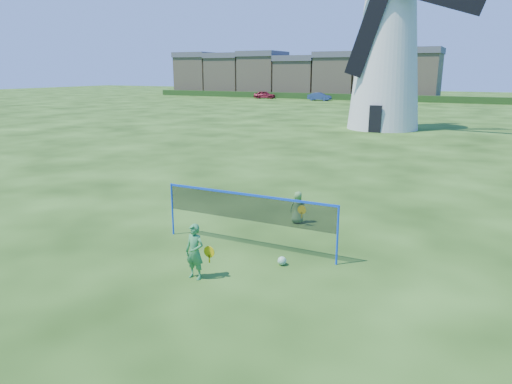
{
  "coord_description": "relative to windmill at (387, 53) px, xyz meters",
  "views": [
    {
      "loc": [
        5.66,
        -10.46,
        4.72
      ],
      "look_at": [
        0.2,
        0.5,
        1.5
      ],
      "focal_mm": 32.49,
      "sensor_mm": 36.0,
      "label": 1
    }
  ],
  "objects": [
    {
      "name": "car_left",
      "position": [
        -27.39,
        34.71,
        -5.42
      ],
      "size": [
        4.0,
        2.24,
        1.29
      ],
      "primitive_type": "imported",
      "rotation": [
        0.0,
        0.0,
        1.77
      ],
      "color": "maroon",
      "rests_on": "ground"
    },
    {
      "name": "player_boy",
      "position": [
        2.81,
        -26.36,
        -5.55
      ],
      "size": [
        0.64,
        0.44,
        1.03
      ],
      "rotation": [
        0.0,
        0.0,
        3.32
      ],
      "color": "#508640",
      "rests_on": "ground"
    },
    {
      "name": "play_ball",
      "position": [
        3.67,
        -29.62,
        -5.96
      ],
      "size": [
        0.22,
        0.22,
        0.22
      ],
      "primitive_type": "sphere",
      "color": "green",
      "rests_on": "ground"
    },
    {
      "name": "player_girl",
      "position": [
        2.16,
        -31.22,
        -5.41
      ],
      "size": [
        0.67,
        0.37,
        1.32
      ],
      "rotation": [
        0.0,
        0.0,
        -0.07
      ],
      "color": "#338145",
      "rests_on": "ground"
    },
    {
      "name": "terraced_houses",
      "position": [
        -24.79,
        42.93,
        -2.0
      ],
      "size": [
        50.25,
        8.4,
        8.35
      ],
      "color": "#988765",
      "rests_on": "ground"
    },
    {
      "name": "windmill",
      "position": [
        0.0,
        0.0,
        0.0
      ],
      "size": [
        13.94,
        5.77,
        18.1
      ],
      "color": "silver",
      "rests_on": "ground"
    },
    {
      "name": "car_right",
      "position": [
        -17.02,
        33.67,
        -5.44
      ],
      "size": [
        3.91,
        1.65,
        1.26
      ],
      "primitive_type": "imported",
      "rotation": [
        0.0,
        0.0,
        1.49
      ],
      "color": "navy",
      "rests_on": "ground"
    },
    {
      "name": "hedge",
      "position": [
        -19.78,
        36.93,
        -5.57
      ],
      "size": [
        62.0,
        0.8,
        1.0
      ],
      "primitive_type": "cube",
      "color": "#193814",
      "rests_on": "ground"
    },
    {
      "name": "ground",
      "position": [
        2.22,
        -29.07,
        -6.07
      ],
      "size": [
        220.0,
        220.0,
        0.0
      ],
      "primitive_type": "plane",
      "color": "black",
      "rests_on": "ground"
    },
    {
      "name": "badminton_net",
      "position": [
        2.38,
        -28.98,
        -4.93
      ],
      "size": [
        5.05,
        0.05,
        1.55
      ],
      "color": "blue",
      "rests_on": "ground"
    }
  ]
}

